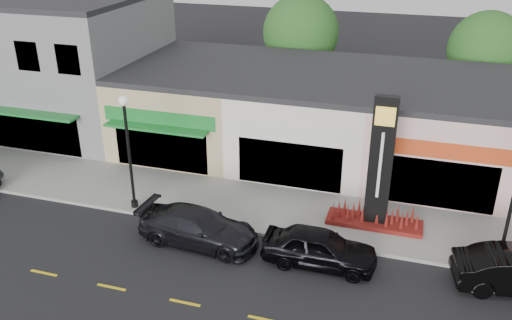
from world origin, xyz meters
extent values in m
plane|color=black|center=(0.00, 0.00, 0.00)|extent=(120.00, 120.00, 0.00)
cube|color=gray|center=(0.00, 4.35, 0.07)|extent=(52.00, 4.30, 0.15)
cube|color=gray|center=(0.00, 2.10, 0.07)|extent=(52.00, 0.20, 0.15)
cube|color=slate|center=(-18.00, 11.50, 4.00)|extent=(12.00, 10.00, 8.00)
cube|color=black|center=(-18.00, 6.55, 1.40)|extent=(9.00, 0.10, 2.40)
cube|color=#1A782D|center=(-18.00, 6.05, 2.70)|extent=(9.50, 1.00, 0.14)
cube|color=black|center=(-16.00, 6.55, 5.80)|extent=(1.40, 0.10, 1.60)
cube|color=black|center=(-13.50, 6.55, 5.80)|extent=(1.40, 0.10, 1.60)
cube|color=tan|center=(-8.50, 11.50, 2.25)|extent=(7.00, 10.00, 4.50)
cube|color=#262628|center=(-8.50, 11.50, 4.65)|extent=(7.00, 10.00, 0.30)
cube|color=black|center=(-8.50, 6.55, 1.40)|extent=(5.25, 0.10, 2.40)
cube|color=#1A782D|center=(-8.50, 6.55, 3.10)|extent=(6.30, 0.12, 0.80)
cube|color=#1A782D|center=(-8.50, 6.10, 2.70)|extent=(5.60, 0.90, 0.12)
cube|color=silver|center=(-1.50, 11.50, 2.25)|extent=(7.00, 10.00, 4.50)
cube|color=#262628|center=(-1.50, 11.50, 4.65)|extent=(7.00, 10.00, 0.30)
cube|color=black|center=(-1.50, 6.55, 1.40)|extent=(5.25, 0.10, 2.40)
cube|color=silver|center=(-1.50, 6.55, 3.10)|extent=(6.30, 0.12, 0.80)
cube|color=#CEA19D|center=(5.50, 11.50, 2.25)|extent=(7.00, 10.00, 4.50)
cube|color=#262628|center=(5.50, 11.50, 4.65)|extent=(7.00, 10.00, 0.30)
cube|color=black|center=(5.50, 6.55, 1.40)|extent=(5.25, 0.10, 2.40)
cube|color=#CB431B|center=(5.50, 6.55, 3.10)|extent=(6.30, 0.12, 0.80)
cylinder|color=#382619|center=(-4.00, 19.50, 1.57)|extent=(0.36, 0.36, 3.15)
sphere|color=#184816|center=(-4.00, 19.50, 5.23)|extent=(5.20, 5.20, 5.20)
cylinder|color=#382619|center=(8.00, 19.50, 1.49)|extent=(0.36, 0.36, 2.97)
sphere|color=#184816|center=(8.00, 19.50, 4.89)|extent=(4.80, 4.80, 4.80)
cylinder|color=black|center=(-8.00, 2.50, 0.30)|extent=(0.32, 0.32, 0.30)
cylinder|color=black|center=(-8.00, 2.50, 2.80)|extent=(0.14, 0.14, 5.00)
sphere|color=silver|center=(-8.00, 2.50, 5.40)|extent=(0.44, 0.44, 0.44)
cylinder|color=black|center=(8.00, 2.50, 0.30)|extent=(0.32, 0.32, 0.30)
cylinder|color=black|center=(8.00, 2.50, 2.80)|extent=(0.14, 0.14, 5.00)
cube|color=#5F1410|center=(3.00, 4.20, 0.25)|extent=(4.20, 1.30, 0.20)
cube|color=black|center=(3.00, 4.20, 3.15)|extent=(1.00, 0.40, 6.00)
cube|color=yellow|center=(3.00, 3.98, 5.35)|extent=(0.80, 0.05, 0.80)
cube|color=silver|center=(3.00, 3.98, 3.15)|extent=(0.12, 0.04, 3.00)
imported|color=black|center=(-4.00, 0.78, 0.75)|extent=(2.46, 5.33, 1.51)
imported|color=black|center=(1.17, 0.76, 0.77)|extent=(1.84, 4.55, 1.55)
camera|label=1|loc=(4.03, -17.13, 12.96)|focal=38.00mm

